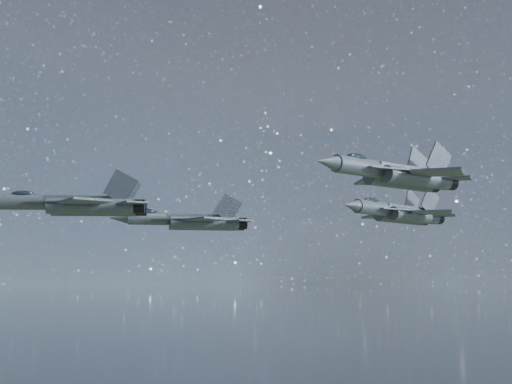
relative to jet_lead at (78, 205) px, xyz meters
name	(u,v)px	position (x,y,z in m)	size (l,w,h in m)	color
jet_lead	(78,205)	(0.00, 0.00, 0.00)	(20.22, 13.69, 5.09)	#383F46
jet_left	(192,221)	(15.03, 7.22, -0.85)	(18.44, 12.83, 4.64)	#383F46
jet_right	(398,175)	(28.51, -21.56, 1.67)	(18.91, 12.63, 4.79)	#383F46
jet_slot	(400,213)	(39.25, -3.45, -0.02)	(18.97, 12.42, 4.89)	#383F46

